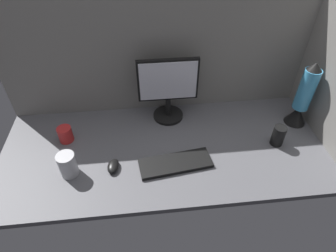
% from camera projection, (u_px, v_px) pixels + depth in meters
% --- Properties ---
extents(ground_plane, '(1.80, 0.80, 0.03)m').
position_uv_depth(ground_plane, '(168.00, 147.00, 1.59)').
color(ground_plane, '#515156').
extents(cubicle_wall_back, '(1.80, 0.05, 0.72)m').
position_uv_depth(cubicle_wall_back, '(161.00, 53.00, 1.62)').
color(cubicle_wall_back, gray).
rests_on(cubicle_wall_back, ground_plane).
extents(monitor, '(0.34, 0.18, 0.39)m').
position_uv_depth(monitor, '(168.00, 88.00, 1.63)').
color(monitor, black).
rests_on(monitor, ground_plane).
extents(keyboard, '(0.38, 0.18, 0.02)m').
position_uv_depth(keyboard, '(175.00, 163.00, 1.47)').
color(keyboard, black).
rests_on(keyboard, ground_plane).
extents(mouse, '(0.07, 0.10, 0.03)m').
position_uv_depth(mouse, '(113.00, 166.00, 1.45)').
color(mouse, black).
rests_on(mouse, ground_plane).
extents(mug_black_travel, '(0.07, 0.07, 0.12)m').
position_uv_depth(mug_black_travel, '(278.00, 136.00, 1.55)').
color(mug_black_travel, black).
rests_on(mug_black_travel, ground_plane).
extents(mug_red_plastic, '(0.08, 0.08, 0.09)m').
position_uv_depth(mug_red_plastic, '(65.00, 134.00, 1.58)').
color(mug_red_plastic, red).
rests_on(mug_red_plastic, ground_plane).
extents(mug_steel, '(0.09, 0.09, 0.13)m').
position_uv_depth(mug_steel, '(68.00, 165.00, 1.39)').
color(mug_steel, '#B2B2B7').
rests_on(mug_steel, ground_plane).
extents(lava_lamp, '(0.12, 0.12, 0.40)m').
position_uv_depth(lava_lamp, '(303.00, 99.00, 1.62)').
color(lava_lamp, black).
rests_on(lava_lamp, ground_plane).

